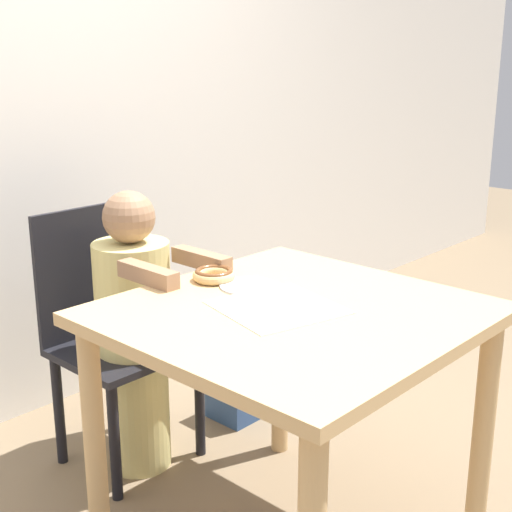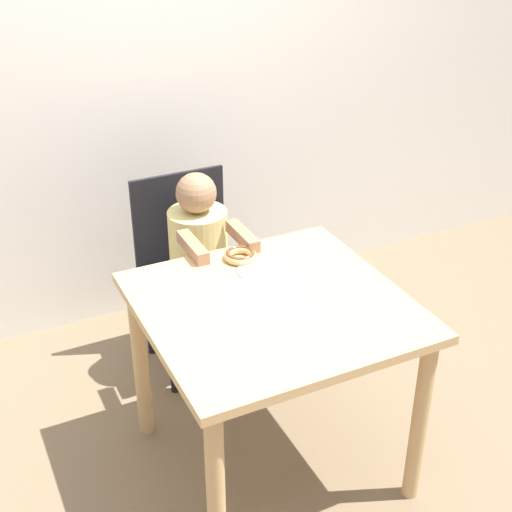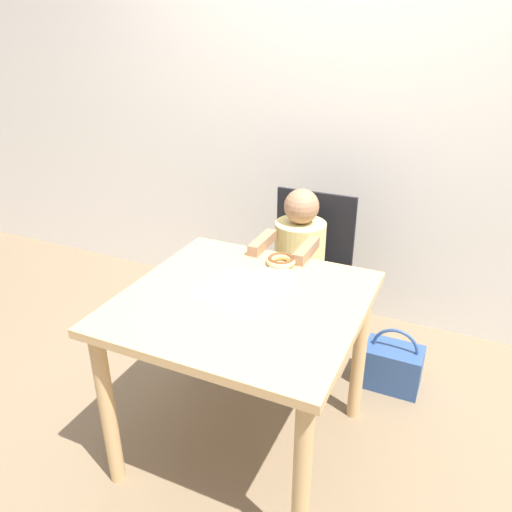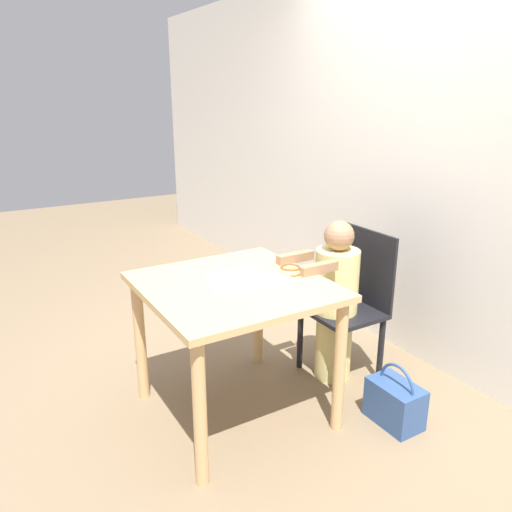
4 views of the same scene
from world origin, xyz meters
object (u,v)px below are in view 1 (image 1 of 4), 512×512
child_figure (136,334)px  handbag (246,384)px  donut (214,274)px  chair (114,333)px

child_figure → handbag: size_ratio=2.88×
donut → child_figure: bearing=96.2°
donut → handbag: donut is taller
chair → handbag: (0.53, -0.13, -0.34)m
child_figure → chair: bearing=90.0°
handbag → child_figure: bearing=179.1°
chair → handbag: size_ratio=2.63×
child_figure → donut: child_figure is taller
child_figure → donut: bearing=-83.8°
chair → child_figure: child_figure is taller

